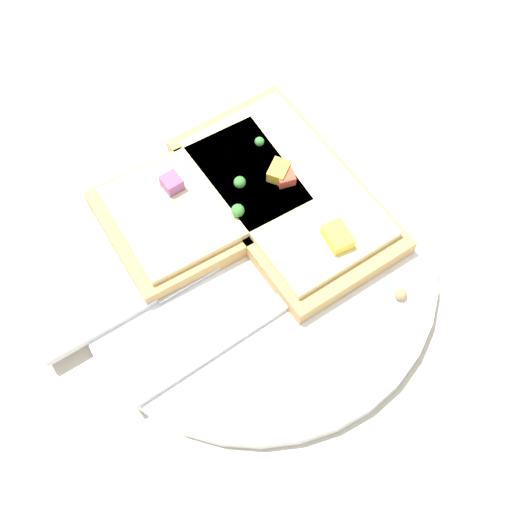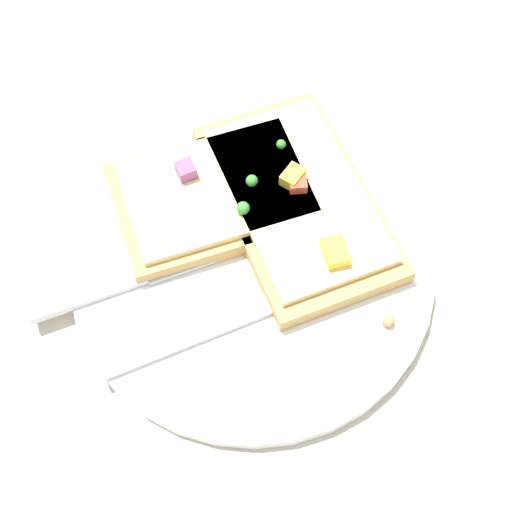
% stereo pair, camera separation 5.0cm
% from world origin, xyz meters
% --- Properties ---
extents(ground_plane, '(4.00, 4.00, 0.00)m').
position_xyz_m(ground_plane, '(0.00, 0.00, 0.00)').
color(ground_plane, '#BCB29E').
extents(plate, '(0.26, 0.26, 0.01)m').
position_xyz_m(plate, '(0.00, 0.00, 0.01)').
color(plate, white).
rests_on(plate, ground).
extents(fork, '(0.10, 0.20, 0.01)m').
position_xyz_m(fork, '(0.04, 0.01, 0.01)').
color(fork, silver).
rests_on(fork, plate).
extents(knife, '(0.10, 0.21, 0.01)m').
position_xyz_m(knife, '(0.01, -0.07, 0.01)').
color(knife, silver).
rests_on(knife, plate).
extents(pizza_slice_main, '(0.20, 0.16, 0.03)m').
position_xyz_m(pizza_slice_main, '(-0.05, 0.03, 0.02)').
color(pizza_slice_main, tan).
rests_on(pizza_slice_main, plate).
extents(pizza_slice_corner, '(0.14, 0.17, 0.03)m').
position_xyz_m(pizza_slice_corner, '(-0.05, -0.03, 0.02)').
color(pizza_slice_corner, tan).
rests_on(pizza_slice_corner, plate).
extents(crumb_scatter, '(0.08, 0.15, 0.01)m').
position_xyz_m(crumb_scatter, '(-0.00, 0.04, 0.02)').
color(crumb_scatter, tan).
rests_on(crumb_scatter, plate).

